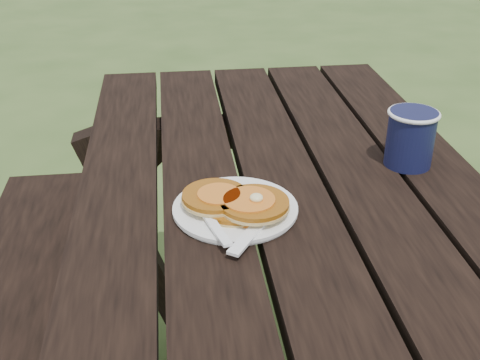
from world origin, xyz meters
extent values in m
cube|color=black|center=(0.00, 0.00, 0.73)|extent=(0.75, 1.80, 0.04)
cylinder|color=white|center=(-0.10, 0.14, 0.76)|extent=(0.25, 0.25, 0.01)
cylinder|color=#9B5711|center=(-0.10, 0.13, 0.77)|extent=(0.11, 0.11, 0.01)
cylinder|color=#9B5711|center=(-0.13, 0.14, 0.78)|extent=(0.11, 0.11, 0.01)
cylinder|color=#9B5711|center=(-0.07, 0.11, 0.78)|extent=(0.11, 0.11, 0.01)
cylinder|color=#BE621B|center=(-0.08, 0.12, 0.79)|extent=(0.09, 0.09, 0.00)
ellipsoid|color=#F4E59E|center=(-0.07, 0.11, 0.79)|extent=(0.02, 0.02, 0.01)
cube|color=white|center=(-0.07, 0.07, 0.76)|extent=(0.12, 0.16, 0.00)
cylinder|color=#111436|center=(0.25, 0.27, 0.81)|extent=(0.09, 0.09, 0.11)
torus|color=white|center=(0.25, 0.27, 0.86)|extent=(0.10, 0.10, 0.01)
cylinder|color=black|center=(0.25, 0.27, 0.85)|extent=(0.08, 0.08, 0.01)
camera|label=1|loc=(-0.20, -0.72, 1.28)|focal=45.00mm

